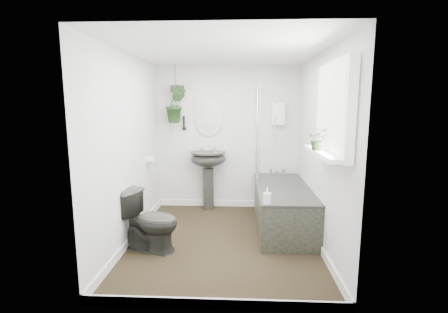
{
  "coord_description": "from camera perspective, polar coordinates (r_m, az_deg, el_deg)",
  "views": [
    {
      "loc": [
        0.19,
        -3.86,
        1.7
      ],
      "look_at": [
        0.0,
        0.15,
        1.05
      ],
      "focal_mm": 26.0,
      "sensor_mm": 36.0,
      "label": 1
    }
  ],
  "objects": [
    {
      "name": "shower_box",
      "position": [
        5.24,
        9.49,
        7.45
      ],
      "size": [
        0.2,
        0.1,
        0.35
      ],
      "primitive_type": "cube",
      "color": "white",
      "rests_on": "wall_back"
    },
    {
      "name": "bath_screen",
      "position": [
        4.88,
        6.01,
        4.22
      ],
      "size": [
        0.04,
        0.72,
        1.4
      ],
      "primitive_type": null,
      "color": "silver",
      "rests_on": "bathtub"
    },
    {
      "name": "oval_mirror",
      "position": [
        5.26,
        -2.72,
        7.02
      ],
      "size": [
        0.46,
        0.03,
        0.62
      ],
      "primitive_type": "ellipsoid",
      "color": "beige",
      "rests_on": "wall_back"
    },
    {
      "name": "wall_sconce",
      "position": [
        5.3,
        -7.05,
        5.9
      ],
      "size": [
        0.04,
        0.04,
        0.22
      ],
      "primitive_type": "cylinder",
      "color": "black",
      "rests_on": "wall_back"
    },
    {
      "name": "soap_bottle",
      "position": [
        3.73,
        7.58,
        -6.88
      ],
      "size": [
        0.1,
        0.1,
        0.19
      ],
      "primitive_type": "imported",
      "rotation": [
        0.0,
        0.0,
        -0.21
      ],
      "color": "black",
      "rests_on": "bathtub"
    },
    {
      "name": "window_blinds",
      "position": [
        3.27,
        18.03,
        7.86
      ],
      "size": [
        0.01,
        0.86,
        0.76
      ],
      "primitive_type": "cube",
      "color": "white",
      "rests_on": "wall_right"
    },
    {
      "name": "ceiling",
      "position": [
        3.91,
        -0.11,
        18.17
      ],
      "size": [
        2.3,
        2.8,
        0.02
      ],
      "primitive_type": "cube",
      "color": "white",
      "rests_on": "ground"
    },
    {
      "name": "wall_left",
      "position": [
        4.13,
        -16.41,
        1.16
      ],
      "size": [
        0.02,
        2.8,
        2.3
      ],
      "primitive_type": "cube",
      "color": "silver",
      "rests_on": "ground"
    },
    {
      "name": "wall_right",
      "position": [
        4.02,
        16.66,
        0.94
      ],
      "size": [
        0.02,
        2.8,
        2.3
      ],
      "primitive_type": "cube",
      "color": "silver",
      "rests_on": "ground"
    },
    {
      "name": "sill_plant",
      "position": [
        3.34,
        16.23,
        2.95
      ],
      "size": [
        0.24,
        0.22,
        0.22
      ],
      "primitive_type": "imported",
      "rotation": [
        0.0,
        0.0,
        -0.32
      ],
      "color": "black",
      "rests_on": "window_sill"
    },
    {
      "name": "toilet",
      "position": [
        3.96,
        -12.91,
        -10.9
      ],
      "size": [
        0.78,
        0.59,
        0.71
      ],
      "primitive_type": "imported",
      "rotation": [
        0.0,
        0.0,
        1.27
      ],
      "color": "#282824",
      "rests_on": "floor"
    },
    {
      "name": "skirting",
      "position": [
        4.2,
        -0.1,
        -13.92
      ],
      "size": [
        2.3,
        2.8,
        0.1
      ],
      "primitive_type": "cube",
      "color": "white",
      "rests_on": "floor"
    },
    {
      "name": "bathtub",
      "position": [
        4.62,
        10.28,
        -8.71
      ],
      "size": [
        0.72,
        1.72,
        0.58
      ],
      "primitive_type": null,
      "color": "#282824",
      "rests_on": "floor"
    },
    {
      "name": "hanging_plant",
      "position": [
        5.21,
        -8.46,
        9.1
      ],
      "size": [
        0.39,
        0.35,
        0.59
      ],
      "primitive_type": "imported",
      "rotation": [
        0.0,
        0.0,
        0.32
      ],
      "color": "black",
      "rests_on": "ceiling"
    },
    {
      "name": "toilet_roll_holder",
      "position": [
        4.81,
        -12.89,
        -0.61
      ],
      "size": [
        0.11,
        0.11,
        0.11
      ],
      "primitive_type": "cylinder",
      "rotation": [
        0.0,
        1.57,
        0.0
      ],
      "color": "white",
      "rests_on": "wall_left"
    },
    {
      "name": "hanging_pot",
      "position": [
        5.21,
        -8.52,
        11.66
      ],
      "size": [
        0.16,
        0.16,
        0.12
      ],
      "primitive_type": "cylinder",
      "color": "#40372D",
      "rests_on": "ceiling"
    },
    {
      "name": "wall_front",
      "position": [
        2.52,
        -1.7,
        -3.46
      ],
      "size": [
        2.3,
        0.02,
        2.3
      ],
      "primitive_type": "cube",
      "color": "silver",
      "rests_on": "ground"
    },
    {
      "name": "wall_back",
      "position": [
        5.3,
        0.65,
        3.26
      ],
      "size": [
        2.3,
        0.02,
        2.3
      ],
      "primitive_type": "cube",
      "color": "silver",
      "rests_on": "ground"
    },
    {
      "name": "window_sill",
      "position": [
        3.3,
        17.24,
        0.57
      ],
      "size": [
        0.18,
        1.0,
        0.04
      ],
      "primitive_type": "cube",
      "color": "white",
      "rests_on": "wall_right"
    },
    {
      "name": "floor",
      "position": [
        4.23,
        -0.1,
        -14.67
      ],
      "size": [
        2.3,
        2.8,
        0.02
      ],
      "primitive_type": "cube",
      "color": "black",
      "rests_on": "ground"
    },
    {
      "name": "window_recess",
      "position": [
        3.29,
        18.79,
        7.82
      ],
      "size": [
        0.08,
        1.0,
        0.9
      ],
      "primitive_type": "cube",
      "color": "white",
      "rests_on": "wall_right"
    },
    {
      "name": "pedestal_sink",
      "position": [
        5.27,
        -2.77,
        -4.21
      ],
      "size": [
        0.67,
        0.61,
        0.96
      ],
      "primitive_type": null,
      "rotation": [
        0.0,
        0.0,
        0.26
      ],
      "color": "#282824",
      "rests_on": "floor"
    }
  ]
}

